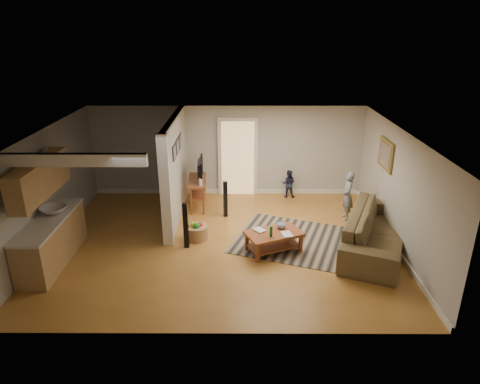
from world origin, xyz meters
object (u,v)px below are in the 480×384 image
speaker_right (225,199)px  speaker_left (186,225)px  coffee_table (274,236)px  toy_basket (197,232)px  toddler (288,197)px  sofa (375,248)px  child (345,219)px  tv_console (198,182)px

speaker_right → speaker_left: bearing=-133.5°
coffee_table → speaker_left: bearing=175.0°
coffee_table → toy_basket: bearing=162.4°
speaker_left → toddler: (2.50, 2.90, -0.52)m
sofa → toddler: size_ratio=3.67×
toy_basket → speaker_left: bearing=-116.6°
sofa → speaker_left: size_ratio=2.80×
speaker_left → coffee_table: bearing=-1.8°
coffee_table → sofa: bearing=3.0°
child → speaker_left: bearing=-61.8°
speaker_right → toddler: bearing=19.9°
sofa → speaker_right: (-3.30, 1.65, 0.47)m
sofa → coffee_table: 2.23m
coffee_table → speaker_left: speaker_left is taller
toy_basket → toddler: bearing=47.6°
coffee_table → toy_basket: size_ratio=2.69×
tv_console → child: size_ratio=1.00×
tv_console → toy_basket: bearing=-90.0°
tv_console → coffee_table: bearing=-56.6°
coffee_table → speaker_left: (-1.89, 0.17, 0.17)m
child → coffee_table: bearing=-42.3°
sofa → tv_console: size_ratio=2.35×
speaker_right → tv_console: bearing=122.7°
sofa → toy_basket: 3.93m
tv_console → toy_basket: 1.92m
speaker_left → toy_basket: (0.19, 0.37, -0.34)m
tv_console → toddler: (2.45, 0.68, -0.69)m
sofa → speaker_left: bearing=112.4°
speaker_right → toy_basket: (-0.60, -1.23, -0.28)m
speaker_left → toddler: 3.86m
tv_console → toy_basket: tv_console is taller
tv_console → speaker_left: (-0.05, -2.22, -0.17)m
speaker_right → coffee_table: bearing=-75.5°
sofa → child: size_ratio=2.35×
speaker_right → toy_basket: bearing=-133.4°
tv_console → speaker_left: bearing=-95.5°
speaker_right → child: speaker_right is taller
tv_console → speaker_right: 0.99m
sofa → child: (-0.30, 1.52, 0.00)m
sofa → toy_basket: bearing=106.9°
sofa → tv_console: bearing=83.7°
coffee_table → toddler: 3.15m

